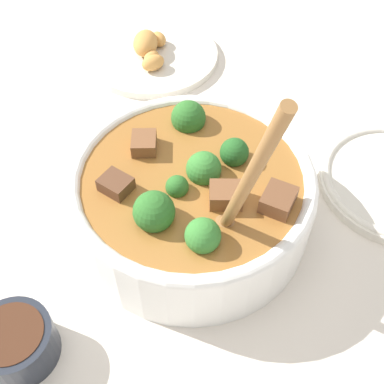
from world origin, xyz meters
name	(u,v)px	position (x,y,z in m)	size (l,w,h in m)	color
ground_plane	(192,222)	(0.00, 0.00, 0.00)	(4.00, 4.00, 0.00)	silver
stew_bowl	(192,195)	(0.00, 0.00, 0.05)	(0.27, 0.27, 0.27)	white
condiment_bowl	(16,342)	(0.10, 0.21, 0.03)	(0.08, 0.08, 0.05)	#232833
food_plate	(152,54)	(0.18, -0.28, 0.01)	(0.21, 0.21, 0.05)	silver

